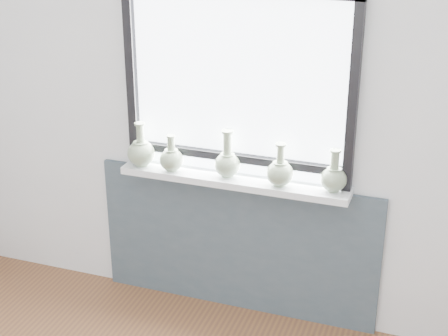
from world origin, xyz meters
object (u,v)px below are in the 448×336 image
(vase_d, at_px, (280,172))
(vase_e, at_px, (334,177))
(vase_c, at_px, (227,162))
(vase_b, at_px, (171,158))
(windowsill, at_px, (233,180))
(vase_a, at_px, (141,152))

(vase_d, distance_m, vase_e, 0.29)
(vase_c, height_order, vase_d, vase_c)
(vase_b, bearing_deg, windowsill, 3.72)
(windowsill, height_order, vase_c, vase_c)
(vase_a, xyz_separation_m, vase_c, (0.52, 0.02, 0.00))
(vase_a, xyz_separation_m, vase_e, (1.12, 0.02, -0.01))
(vase_c, distance_m, vase_d, 0.31)
(windowsill, bearing_deg, vase_a, -178.62)
(windowsill, height_order, vase_d, vase_d)
(vase_b, xyz_separation_m, vase_e, (0.93, 0.03, 0.01))
(vase_a, height_order, vase_d, vase_a)
(vase_a, xyz_separation_m, vase_d, (0.83, -0.00, -0.01))
(vase_a, distance_m, vase_b, 0.20)
(vase_c, bearing_deg, vase_e, 0.39)
(vase_a, relative_size, vase_b, 1.23)
(vase_b, relative_size, vase_d, 0.87)
(vase_a, bearing_deg, vase_d, -0.31)
(vase_e, bearing_deg, vase_c, -179.61)
(vase_b, distance_m, vase_e, 0.93)
(vase_b, relative_size, vase_e, 0.90)
(vase_a, bearing_deg, windowsill, 1.38)
(vase_c, xyz_separation_m, vase_d, (0.31, -0.02, -0.01))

